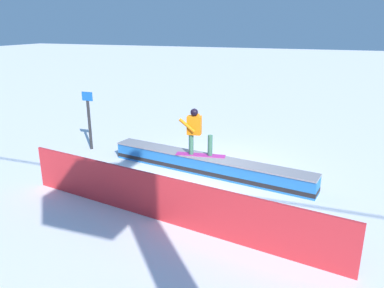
{
  "coord_description": "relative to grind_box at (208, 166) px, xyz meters",
  "views": [
    {
      "loc": [
        -3.19,
        9.73,
        4.21
      ],
      "look_at": [
        0.12,
        0.98,
        1.2
      ],
      "focal_mm": 34.97,
      "sensor_mm": 36.0,
      "label": 1
    }
  ],
  "objects": [
    {
      "name": "ground_plane",
      "position": [
        0.0,
        0.0,
        -0.24
      ],
      "size": [
        120.0,
        120.0,
        0.0
      ],
      "primitive_type": "plane",
      "color": "white"
    },
    {
      "name": "grind_box",
      "position": [
        0.0,
        0.0,
        0.0
      ],
      "size": [
        6.35,
        1.63,
        0.53
      ],
      "color": "blue",
      "rests_on": "ground_plane"
    },
    {
      "name": "snowboarder",
      "position": [
        0.37,
        -0.02,
        1.04
      ],
      "size": [
        1.48,
        0.54,
        1.39
      ],
      "color": "#B92C91",
      "rests_on": "grind_box"
    },
    {
      "name": "safety_fence",
      "position": [
        0.0,
        3.01,
        0.3
      ],
      "size": [
        7.91,
        1.35,
        1.08
      ],
      "primitive_type": "cube",
      "rotation": [
        0.0,
        0.0,
        -0.16
      ],
      "color": "red",
      "rests_on": "ground_plane"
    },
    {
      "name": "trail_marker",
      "position": [
        4.55,
        -0.72,
        0.84
      ],
      "size": [
        0.4,
        0.1,
        2.02
      ],
      "color": "#262628",
      "rests_on": "ground_plane"
    }
  ]
}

